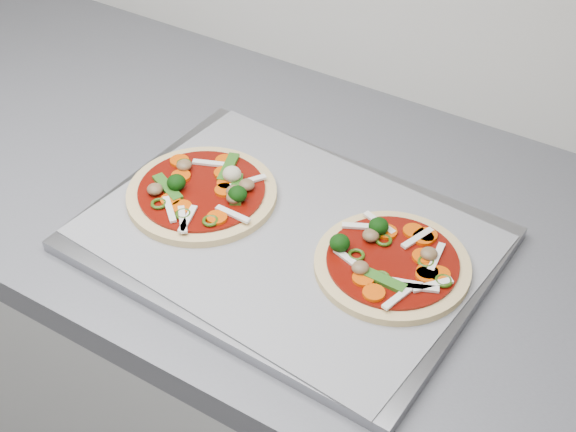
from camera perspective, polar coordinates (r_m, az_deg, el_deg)
The scene contains 4 objects.
baking_tray at distance 0.97m, azimuth -0.08°, elevation -1.68°, with size 0.47×0.35×0.02m, color gray.
parchment at distance 0.96m, azimuth -0.08°, elevation -1.30°, with size 0.45×0.33×0.00m, color gray.
pizza_left at distance 1.02m, azimuth -6.06°, elevation 1.72°, with size 0.24×0.24×0.03m.
pizza_right at distance 0.92m, azimuth 7.37°, elevation -3.26°, with size 0.23×0.23×0.03m.
Camera 1 is at (-0.31, 0.62, 1.57)m, focal length 50.00 mm.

